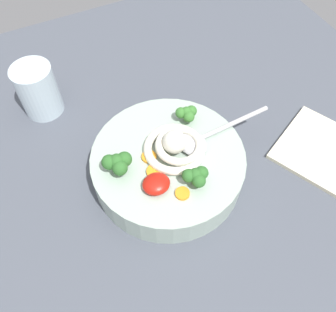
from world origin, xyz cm
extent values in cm
cube|color=#474C56|center=(0.00, 0.00, 1.35)|extent=(109.22, 109.22, 2.70)
cylinder|color=#9EB2A3|center=(2.09, 3.43, 5.49)|extent=(24.81, 24.81, 5.58)
cylinder|color=gold|center=(2.09, 3.43, 5.72)|extent=(21.83, 21.83, 5.13)
torus|color=silver|center=(3.42, 3.87, 8.96)|extent=(9.83, 9.83, 1.36)
torus|color=silver|center=(4.05, 3.45, 10.05)|extent=(10.53, 10.53, 1.22)
sphere|color=silver|center=(3.42, 3.87, 10.72)|extent=(3.81, 3.81, 3.81)
ellipsoid|color=#B7B7BC|center=(6.43, 3.68, 9.08)|extent=(4.73, 6.24, 1.60)
cylinder|color=#B7B7BC|center=(13.91, 4.10, 9.08)|extent=(15.02, 1.65, 0.80)
ellipsoid|color=#B2190F|center=(-1.94, -0.87, 9.23)|extent=(4.21, 3.79, 1.89)
cylinder|color=#7A9E60|center=(3.60, -2.65, 8.85)|extent=(1.05, 1.05, 1.13)
sphere|color=#2D6628|center=(3.60, -2.65, 10.44)|extent=(2.06, 2.06, 2.06)
sphere|color=#2D6628|center=(4.64, -2.65, 10.25)|extent=(2.06, 2.06, 2.06)
sphere|color=#2D6628|center=(2.67, -2.28, 10.35)|extent=(2.06, 2.06, 2.06)
sphere|color=#2D6628|center=(3.60, -3.68, 10.29)|extent=(2.06, 2.06, 2.06)
cylinder|color=#7A9E60|center=(-5.90, 4.39, 8.93)|extent=(1.20, 1.20, 1.28)
sphere|color=#2D6628|center=(-5.90, 4.39, 10.74)|extent=(2.35, 2.35, 2.35)
sphere|color=#2D6628|center=(-4.72, 4.39, 10.53)|extent=(2.35, 2.35, 2.35)
sphere|color=#2D6628|center=(-6.97, 4.82, 10.64)|extent=(2.35, 2.35, 2.35)
sphere|color=#2D6628|center=(-5.90, 3.22, 10.57)|extent=(2.35, 2.35, 2.35)
cylinder|color=#7A9E60|center=(8.11, 8.80, 8.79)|extent=(0.95, 0.95, 1.02)
sphere|color=#38752D|center=(8.11, 8.80, 10.24)|extent=(1.87, 1.87, 1.87)
sphere|color=#38752D|center=(9.05, 8.80, 10.07)|extent=(1.87, 1.87, 1.87)
sphere|color=#38752D|center=(7.26, 9.14, 10.16)|extent=(1.87, 1.87, 1.87)
sphere|color=#38752D|center=(8.11, 7.87, 10.10)|extent=(1.87, 1.87, 1.87)
cylinder|color=orange|center=(-0.73, 4.46, 8.52)|extent=(2.37, 2.37, 0.47)
cylinder|color=orange|center=(-0.95, 1.48, 8.55)|extent=(2.84, 2.84, 0.53)
cylinder|color=orange|center=(1.00, -3.66, 8.53)|extent=(2.19, 2.19, 0.48)
cylinder|color=silver|center=(-12.78, 27.41, 7.70)|extent=(7.29, 7.29, 9.99)
cube|color=beige|center=(28.74, -4.08, 3.10)|extent=(19.26, 18.93, 0.80)
camera|label=1|loc=(-11.97, -25.41, 55.27)|focal=38.42mm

